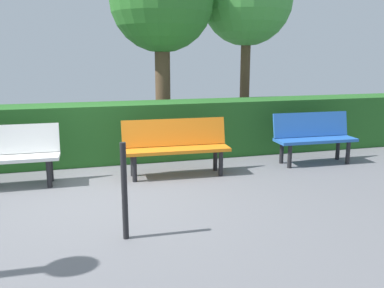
% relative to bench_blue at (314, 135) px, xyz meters
% --- Properties ---
extents(ground_plane, '(17.46, 17.46, 0.00)m').
position_rel_bench_blue_xyz_m(ground_plane, '(3.68, 0.71, -0.48)').
color(ground_plane, slate).
extents(bench_blue, '(1.40, 0.51, 0.86)m').
position_rel_bench_blue_xyz_m(bench_blue, '(0.00, 0.00, 0.00)').
color(bench_blue, blue).
rests_on(bench_blue, ground_plane).
extents(bench_orange, '(1.64, 0.53, 0.86)m').
position_rel_bench_blue_xyz_m(bench_orange, '(2.45, 0.07, 0.01)').
color(bench_orange, orange).
rests_on(bench_orange, ground_plane).
extents(bench_white, '(1.61, 0.49, 0.86)m').
position_rel_bench_blue_xyz_m(bench_white, '(4.96, -0.02, 0.01)').
color(bench_white, white).
rests_on(bench_white, ground_plane).
extents(hedge_row, '(13.46, 0.78, 1.01)m').
position_rel_bench_blue_xyz_m(hedge_row, '(2.53, -1.09, 0.02)').
color(hedge_row, '#266023').
rests_on(hedge_row, ground_plane).
extents(tree_near, '(2.03, 2.03, 4.06)m').
position_rel_bench_blue_xyz_m(tree_near, '(0.09, -2.87, 2.54)').
color(tree_near, brown).
rests_on(tree_near, ground_plane).
extents(tree_mid, '(2.13, 2.13, 4.00)m').
position_rel_bench_blue_xyz_m(tree_mid, '(2.11, -2.52, 2.41)').
color(tree_mid, brown).
rests_on(tree_mid, ground_plane).
extents(railing_post_mid, '(0.06, 0.06, 1.00)m').
position_rel_bench_blue_xyz_m(railing_post_mid, '(3.45, 2.14, 0.02)').
color(railing_post_mid, black).
rests_on(railing_post_mid, ground_plane).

